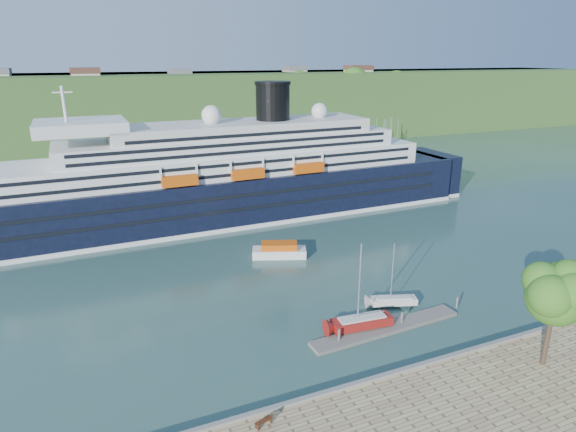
# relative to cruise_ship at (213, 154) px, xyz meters

# --- Properties ---
(ground) EXTENTS (400.00, 400.00, 0.00)m
(ground) POSITION_rel_cruise_ship_xyz_m (1.63, -53.70, -12.61)
(ground) COLOR #284842
(ground) RESTS_ON ground
(far_hillside) EXTENTS (400.00, 50.00, 24.00)m
(far_hillside) POSITION_rel_cruise_ship_xyz_m (1.63, 91.30, -0.61)
(far_hillside) COLOR #365722
(far_hillside) RESTS_ON ground
(quay_coping) EXTENTS (220.00, 0.50, 0.30)m
(quay_coping) POSITION_rel_cruise_ship_xyz_m (1.63, -53.90, -11.46)
(quay_coping) COLOR slate
(quay_coping) RESTS_ON promenade
(cruise_ship) EXTENTS (112.61, 18.28, 25.23)m
(cruise_ship) POSITION_rel_cruise_ship_xyz_m (0.00, 0.00, 0.00)
(cruise_ship) COLOR black
(cruise_ship) RESTS_ON ground
(park_bench) EXTENTS (1.66, 1.04, 0.99)m
(park_bench) POSITION_rel_cruise_ship_xyz_m (-11.02, -55.31, -11.12)
(park_bench) COLOR #4F2A16
(park_bench) RESTS_ON promenade
(promenade_tree) EXTENTS (7.06, 7.06, 11.70)m
(promenade_tree) POSITION_rel_cruise_ship_xyz_m (16.83, -58.26, -5.77)
(promenade_tree) COLOR #2E651A
(promenade_tree) RESTS_ON promenade
(floating_pontoon) EXTENTS (19.02, 3.20, 0.42)m
(floating_pontoon) POSITION_rel_cruise_ship_xyz_m (7.37, -45.75, -12.40)
(floating_pontoon) COLOR slate
(floating_pontoon) RESTS_ON ground
(sailboat_red) EXTENTS (7.96, 2.89, 10.06)m
(sailboat_red) POSITION_rel_cruise_ship_xyz_m (4.73, -44.68, -7.59)
(sailboat_red) COLOR maroon
(sailboat_red) RESTS_ON ground
(sailboat_white_far) EXTENTS (6.41, 3.60, 7.99)m
(sailboat_white_far) POSITION_rel_cruise_ship_xyz_m (11.20, -41.60, -8.62)
(sailboat_white_far) COLOR silver
(sailboat_white_far) RESTS_ON ground
(tender_launch) EXTENTS (8.78, 5.67, 2.30)m
(tender_launch) POSITION_rel_cruise_ship_xyz_m (4.15, -21.48, -11.47)
(tender_launch) COLOR #CC4F0C
(tender_launch) RESTS_ON ground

